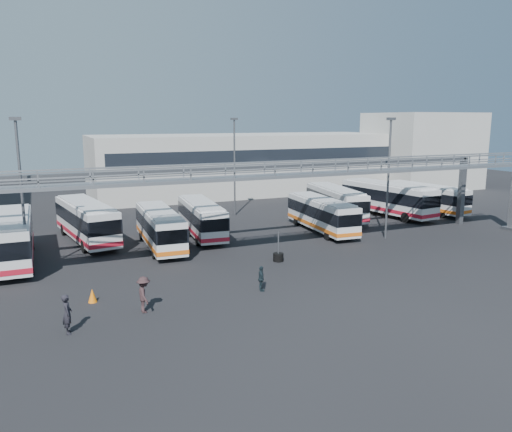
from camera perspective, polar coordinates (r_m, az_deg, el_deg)
name	(u,v)px	position (r m, az deg, el deg)	size (l,w,h in m)	color
ground	(303,279)	(32.24, 5.35, -7.23)	(140.00, 140.00, 0.00)	black
gantry	(264,183)	(36.15, 0.97, 3.76)	(51.40, 5.15, 7.10)	gray
warehouse	(246,163)	(70.37, -1.15, 6.05)	(42.00, 14.00, 8.00)	#9E9E99
building_right	(422,150)	(79.24, 18.39, 7.14)	(14.00, 12.00, 11.00)	#B2B2AD
light_pole_left	(21,189)	(34.96, -25.23, 2.83)	(0.70, 0.35, 10.21)	#4C4F54
light_pole_mid	(389,172)	(43.42, 14.91, 4.90)	(0.70, 0.35, 10.21)	#4C4F54
light_pole_back	(234,161)	(52.46, -2.47, 6.25)	(0.70, 0.35, 10.21)	#4C4F54
bus_1	(12,237)	(39.19, -26.12, -2.17)	(2.66, 11.28, 3.42)	silver
bus_2	(86,220)	(43.71, -18.84, -0.41)	(4.27, 11.34, 3.37)	silver
bus_3	(160,227)	(40.26, -10.95, -1.20)	(2.82, 10.17, 3.06)	silver
bus_4	(201,217)	(43.68, -6.26, -0.13)	(3.25, 10.20, 3.05)	silver
bus_6	(322,213)	(45.55, 7.52, 0.31)	(3.07, 10.20, 3.05)	silver
bus_7	(335,201)	(51.71, 9.07, 1.65)	(4.22, 10.90, 3.23)	silver
bus_8	(388,198)	(54.53, 14.81, 2.05)	(4.15, 11.73, 3.49)	silver
bus_9	(424,197)	(57.57, 18.68, 2.08)	(3.80, 10.44, 3.10)	silver
pedestrian_a	(67,314)	(25.73, -20.76, -10.42)	(0.71, 0.47, 1.94)	black
pedestrian_c	(144,295)	(27.25, -12.69, -8.75)	(1.26, 0.73, 1.95)	#302022
pedestrian_d	(261,279)	(29.80, 0.60, -7.17)	(0.90, 0.37, 1.53)	#18252C
cone_right	(92,295)	(29.62, -18.19, -8.62)	(0.49, 0.49, 0.78)	orange
tire_stack	(278,256)	(36.03, 2.56, -4.63)	(0.75, 0.75, 2.15)	black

